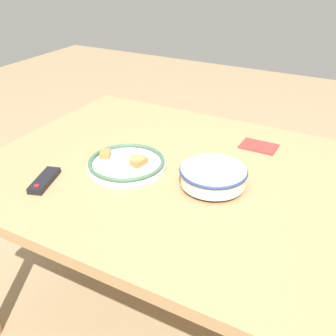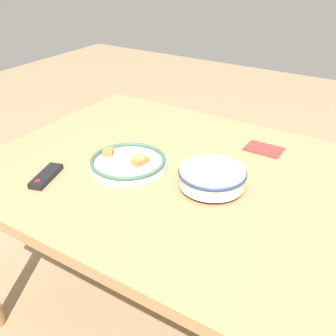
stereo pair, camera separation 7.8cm
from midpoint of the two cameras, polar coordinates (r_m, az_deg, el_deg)
ground_plane at (r=1.86m, az=4.31°, el=-21.08°), size 8.00×8.00×0.00m
dining_table at (r=1.41m, az=5.33°, el=-3.54°), size 1.53×1.06×0.74m
noodle_bowl at (r=1.29m, az=8.15°, el=-1.36°), size 0.22×0.22×0.07m
food_plate at (r=1.42m, az=-4.22°, el=0.82°), size 0.28×0.28×0.04m
tv_remote at (r=1.39m, az=-15.75°, el=-1.16°), size 0.09×0.16×0.02m
folded_napkin at (r=1.59m, az=15.11°, el=2.64°), size 0.14×0.10×0.01m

